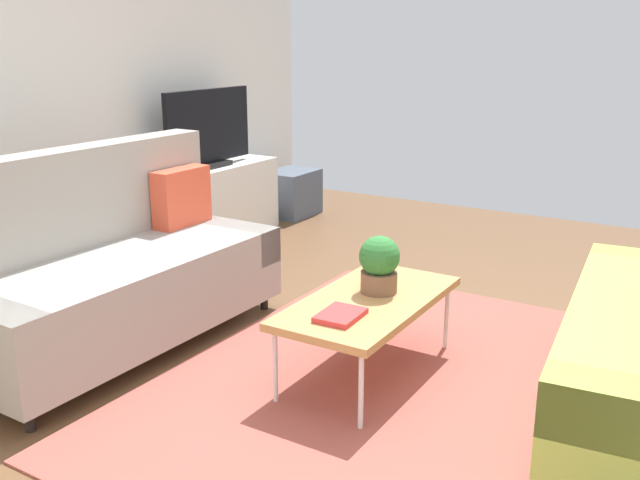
{
  "coord_description": "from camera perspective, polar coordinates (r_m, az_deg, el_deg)",
  "views": [
    {
      "loc": [
        -3.0,
        -1.41,
        1.7
      ],
      "look_at": [
        0.09,
        0.48,
        0.65
      ],
      "focal_mm": 39.77,
      "sensor_mm": 36.0,
      "label": 1
    }
  ],
  "objects": [
    {
      "name": "tv_console",
      "position": [
        6.11,
        -8.85,
        2.9
      ],
      "size": [
        1.4,
        0.44,
        0.64
      ],
      "primitive_type": "cube",
      "color": "silver",
      "rests_on": "ground_plane"
    },
    {
      "name": "coffee_table",
      "position": [
        3.61,
        3.93,
        -5.12
      ],
      "size": [
        1.1,
        0.56,
        0.42
      ],
      "color": "#B7844C",
      "rests_on": "ground_plane"
    },
    {
      "name": "wall_far",
      "position": [
        5.18,
        -23.54,
        12.09
      ],
      "size": [
        6.4,
        0.12,
        2.9
      ],
      "primitive_type": "cube",
      "color": "white",
      "rests_on": "ground_plane"
    },
    {
      "name": "tv",
      "position": [
        5.99,
        -8.97,
        8.78
      ],
      "size": [
        1.0,
        0.2,
        0.64
      ],
      "color": "black",
      "rests_on": "tv_console"
    },
    {
      "name": "area_rug",
      "position": [
        3.65,
        6.27,
        -11.62
      ],
      "size": [
        2.9,
        2.2,
        0.01
      ],
      "primitive_type": "cube",
      "color": "#9E4C42",
      "rests_on": "ground_plane"
    },
    {
      "name": "bottle_1",
      "position": [
        5.76,
        -10.87,
        5.97
      ],
      "size": [
        0.06,
        0.06,
        0.14
      ],
      "primitive_type": "cylinder",
      "color": "gold",
      "rests_on": "tv_console"
    },
    {
      "name": "ground_plane",
      "position": [
        3.73,
        5.7,
        -11.06
      ],
      "size": [
        7.68,
        7.68,
        0.0
      ],
      "primitive_type": "plane",
      "color": "brown"
    },
    {
      "name": "couch_beige",
      "position": [
        4.14,
        -16.37,
        -2.22
      ],
      "size": [
        1.91,
        0.87,
        1.1
      ],
      "rotation": [
        0.0,
        0.0,
        3.13
      ],
      "color": "gray",
      "rests_on": "ground_plane"
    },
    {
      "name": "storage_trunk",
      "position": [
        6.93,
        -2.31,
        3.8
      ],
      "size": [
        0.52,
        0.4,
        0.44
      ],
      "primitive_type": "cube",
      "color": "#4C5666",
      "rests_on": "ground_plane"
    },
    {
      "name": "table_book_0",
      "position": [
        3.35,
        1.65,
        -6.07
      ],
      "size": [
        0.25,
        0.19,
        0.03
      ],
      "primitive_type": "cube",
      "rotation": [
        0.0,
        0.0,
        0.05
      ],
      "color": "red",
      "rests_on": "coffee_table"
    },
    {
      "name": "potted_plant",
      "position": [
        3.64,
        4.79,
        -1.92
      ],
      "size": [
        0.21,
        0.21,
        0.3
      ],
      "color": "brown",
      "rests_on": "coffee_table"
    },
    {
      "name": "vase_0",
      "position": [
        5.65,
        -13.21,
        5.56
      ],
      "size": [
        0.09,
        0.09,
        0.13
      ],
      "primitive_type": "cylinder",
      "color": "#4C72B2",
      "rests_on": "tv_console"
    },
    {
      "name": "bottle_0",
      "position": [
        5.69,
        -11.53,
        6.18
      ],
      "size": [
        0.04,
        0.04,
        0.21
      ],
      "primitive_type": "cylinder",
      "color": "purple",
      "rests_on": "tv_console"
    }
  ]
}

